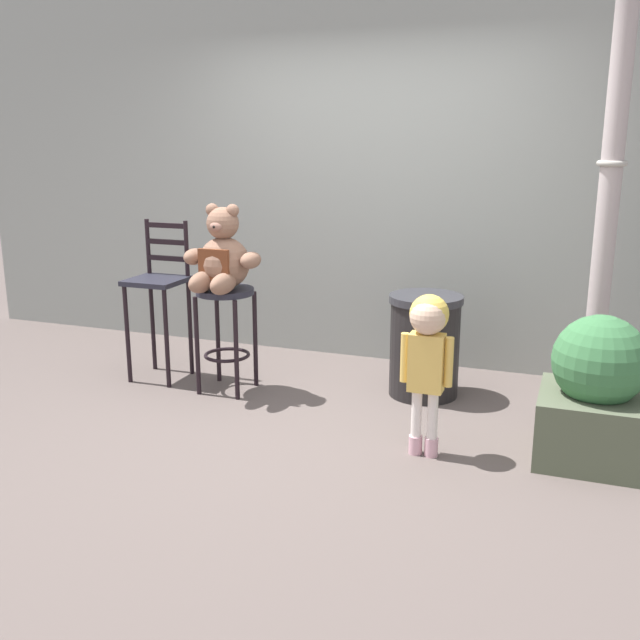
{
  "coord_description": "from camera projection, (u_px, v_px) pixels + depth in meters",
  "views": [
    {
      "loc": [
        1.59,
        -3.74,
        1.73
      ],
      "look_at": [
        0.07,
        0.35,
        0.62
      ],
      "focal_mm": 40.54,
      "sensor_mm": 36.0,
      "label": 1
    }
  ],
  "objects": [
    {
      "name": "building_wall",
      "position": [
        375.0,
        143.0,
        5.56
      ],
      "size": [
        7.28,
        0.3,
        3.35
      ],
      "primitive_type": "cube",
      "color": "#949A93",
      "rests_on": "ground_plane"
    },
    {
      "name": "trash_bin",
      "position": [
        425.0,
        345.0,
        4.9
      ],
      "size": [
        0.5,
        0.5,
        0.7
      ],
      "color": "black",
      "rests_on": "ground_plane"
    },
    {
      "name": "teddy_bear",
      "position": [
        222.0,
        259.0,
        4.83
      ],
      "size": [
        0.55,
        0.49,
        0.57
      ],
      "color": "#89624E",
      "rests_on": "bar_stool_with_teddy"
    },
    {
      "name": "ground_plane",
      "position": [
        288.0,
        432.0,
        4.36
      ],
      "size": [
        24.0,
        24.0,
        0.0
      ],
      "primitive_type": "plane",
      "color": "#594E49"
    },
    {
      "name": "child_walking",
      "position": [
        428.0,
        340.0,
        3.89
      ],
      "size": [
        0.29,
        0.23,
        0.91
      ],
      "rotation": [
        0.0,
        0.0,
        -1.18
      ],
      "color": "#D4A0AD",
      "rests_on": "ground_plane"
    },
    {
      "name": "lamppost",
      "position": [
        604.0,
        245.0,
        4.58
      ],
      "size": [
        0.32,
        0.32,
        2.7
      ],
      "color": "#B4A49B",
      "rests_on": "ground_plane"
    },
    {
      "name": "bar_stool_with_teddy",
      "position": [
        226.0,
        318.0,
        4.95
      ],
      "size": [
        0.4,
        0.4,
        0.73
      ],
      "color": "#23232E",
      "rests_on": "ground_plane"
    },
    {
      "name": "planter_with_shrub",
      "position": [
        596.0,
        395.0,
        3.9
      ],
      "size": [
        0.59,
        0.59,
        0.82
      ],
      "color": "#4F5742",
      "rests_on": "ground_plane"
    },
    {
      "name": "bar_chair_empty",
      "position": [
        159.0,
        290.0,
        5.2
      ],
      "size": [
        0.38,
        0.38,
        1.15
      ],
      "color": "#23232E",
      "rests_on": "ground_plane"
    }
  ]
}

